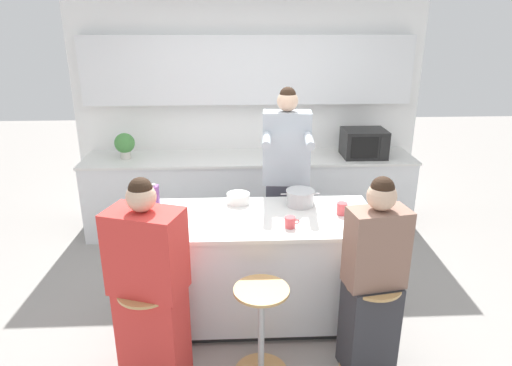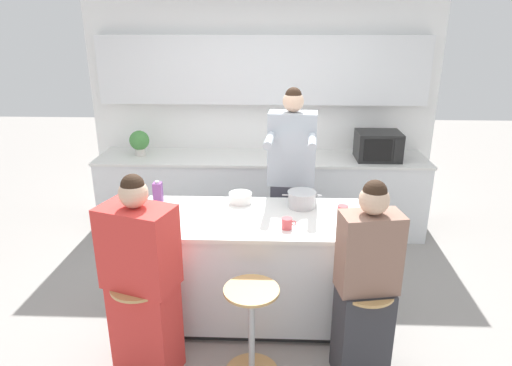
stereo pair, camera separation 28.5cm
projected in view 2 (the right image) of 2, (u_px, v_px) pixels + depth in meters
ground_plane at (256, 314)px, 3.88m from camera, size 16.00×16.00×0.00m
wall_back at (262, 95)px, 5.22m from camera, size 3.99×0.22×2.70m
back_counter at (261, 194)px, 5.29m from camera, size 3.70×0.68×0.90m
kitchen_island at (256, 267)px, 3.72m from camera, size 1.89×0.83×0.90m
bar_stool_leftmost at (143, 324)px, 3.15m from camera, size 0.38×0.38×0.69m
bar_stool_center at (252, 329)px, 3.10m from camera, size 0.38×0.38×0.69m
bar_stool_rightmost at (363, 329)px, 3.10m from camera, size 0.38×0.38×0.69m
person_cooking at (291, 189)px, 4.15m from camera, size 0.47×0.61×1.82m
person_wrapped_blanket at (142, 284)px, 3.05m from camera, size 0.54×0.42×1.47m
person_seated_near at (365, 292)px, 3.00m from camera, size 0.42×0.32×1.45m
cooking_pot at (302, 199)px, 3.73m from camera, size 0.32×0.24×0.13m
fruit_bowl at (240, 198)px, 3.83m from camera, size 0.19×0.19×0.08m
coffee_cup_near at (287, 224)px, 3.35m from camera, size 0.11×0.08×0.08m
coffee_cup_far at (343, 212)px, 3.54m from camera, size 0.11×0.08×0.10m
banana_bunch at (161, 210)px, 3.63m from camera, size 0.18×0.13×0.06m
juice_carton at (158, 192)px, 3.82m from camera, size 0.07×0.07×0.19m
microwave at (378, 146)px, 5.00m from camera, size 0.47×0.39×0.31m
potted_plant at (139, 141)px, 5.13m from camera, size 0.22×0.22×0.29m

